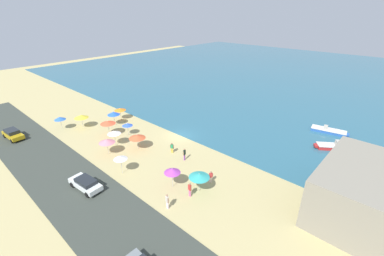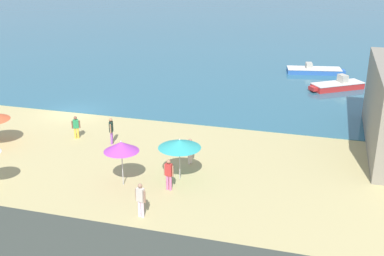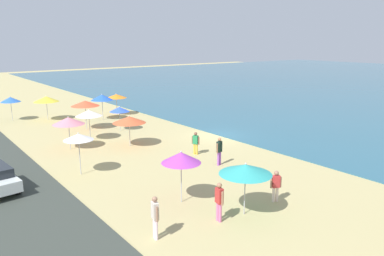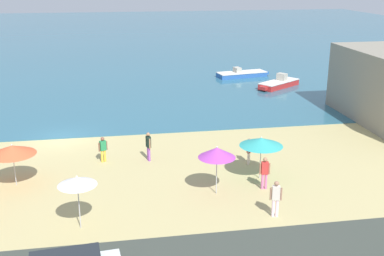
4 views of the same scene
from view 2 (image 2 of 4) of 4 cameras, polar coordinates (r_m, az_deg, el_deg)
ground_plane at (r=38.71m, az=-13.85°, el=1.78°), size 160.00×160.00×0.00m
sea at (r=89.46m, az=3.78°, el=12.99°), size 150.00×110.00×0.05m
beach_umbrella_4 at (r=26.18m, az=-1.49°, el=-1.90°), size 2.36×2.36×2.43m
beach_umbrella_9 at (r=25.79m, az=-8.38°, el=-2.20°), size 1.90×1.90×2.59m
bather_0 at (r=28.56m, az=-0.22°, el=-2.60°), size 0.35×0.52×1.59m
bather_1 at (r=33.22m, az=-13.58°, el=0.23°), size 0.52×0.35×1.58m
bather_2 at (r=25.53m, az=-2.78°, el=-5.35°), size 0.57×0.27×1.77m
bather_3 at (r=23.20m, az=-6.12°, el=-8.29°), size 0.56×0.30×1.79m
bather_4 at (r=31.79m, az=-9.55°, el=-0.17°), size 0.31×0.55×1.78m
skiff_nearshore at (r=50.68m, az=14.27°, el=6.65°), size 5.90×2.73×1.06m
skiff_offshore at (r=45.43m, az=16.84°, el=4.85°), size 4.92×4.06×1.31m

